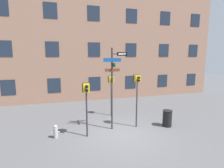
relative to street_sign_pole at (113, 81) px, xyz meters
name	(u,v)px	position (x,y,z in m)	size (l,w,h in m)	color
ground_plane	(123,135)	(0.24, -0.85, -2.61)	(60.00, 60.00, 0.00)	#515154
building_facade	(93,32)	(0.24, 6.85, 3.36)	(24.00, 0.63, 11.94)	#936B56
street_sign_pole	(113,81)	(0.00, 0.00, 0.00)	(1.29, 0.76, 4.33)	#2D2D33
pedestrian_signal_left	(86,95)	(-1.48, -0.51, -0.55)	(0.36, 0.40, 2.65)	#2D2D33
pedestrian_signal_right	(137,88)	(1.32, -0.09, -0.38)	(0.36, 0.40, 2.91)	#2D2D33
pedestrian_signal_across	(111,85)	(0.51, 2.14, -0.56)	(0.38, 0.40, 2.63)	#2D2D33
fire_hydrant	(56,132)	(-2.96, -0.25, -2.30)	(0.36, 0.20, 0.65)	#A5A5A8
trash_bin	(167,118)	(3.02, -0.50, -2.15)	(0.53, 0.53, 0.92)	black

